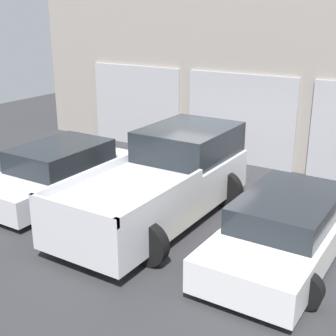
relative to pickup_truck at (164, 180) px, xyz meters
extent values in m
plane|color=#2D2D30|center=(0.00, 1.55, -0.86)|extent=(28.00, 28.00, 0.00)
cube|color=#9E9389|center=(0.00, 4.85, 1.67)|extent=(15.61, 0.60, 5.06)
cube|color=#ADADB2|center=(-4.00, 4.51, 0.48)|extent=(3.40, 0.08, 2.68)
cube|color=#ADADB2|center=(-0.20, 4.51, 0.48)|extent=(3.40, 0.08, 2.68)
cube|color=silver|center=(0.00, -0.32, -0.18)|extent=(2.00, 5.20, 0.91)
cube|color=#1E2328|center=(0.00, 1.11, 0.63)|extent=(1.84, 2.34, 0.70)
cube|color=silver|center=(-0.96, -1.48, 0.37)|extent=(0.08, 2.86, 0.18)
cube|color=silver|center=(0.96, -1.48, 0.37)|extent=(0.08, 2.86, 0.18)
cube|color=silver|center=(0.00, -2.87, 0.37)|extent=(2.00, 0.08, 0.18)
cylinder|color=black|center=(-0.89, 1.30, -0.44)|extent=(0.84, 0.22, 0.84)
cylinder|color=black|center=(0.89, 1.30, -0.44)|extent=(0.84, 0.22, 0.84)
cylinder|color=black|center=(-0.89, -1.93, -0.44)|extent=(0.84, 0.22, 0.84)
cylinder|color=black|center=(0.89, -1.93, -0.44)|extent=(0.84, 0.22, 0.84)
cube|color=white|center=(2.90, -0.32, -0.43)|extent=(1.80, 4.45, 0.59)
cube|color=#1E2328|center=(2.90, -0.20, 0.11)|extent=(1.58, 2.45, 0.48)
cylinder|color=black|center=(2.11, 1.06, -0.55)|extent=(0.62, 0.22, 0.62)
cylinder|color=black|center=(2.11, -1.69, -0.55)|extent=(0.62, 0.22, 0.62)
cylinder|color=black|center=(3.69, -1.69, -0.55)|extent=(0.62, 0.22, 0.62)
cube|color=silver|center=(-2.90, -0.32, -0.42)|extent=(1.84, 4.24, 0.59)
cube|color=#1E2328|center=(-2.90, -0.21, 0.15)|extent=(1.62, 2.33, 0.55)
cylinder|color=black|center=(-3.71, 1.00, -0.54)|extent=(0.65, 0.22, 0.65)
cylinder|color=black|center=(-2.09, 1.00, -0.54)|extent=(0.65, 0.22, 0.65)
cylinder|color=black|center=(-2.09, -1.63, -0.54)|extent=(0.65, 0.22, 0.65)
cube|color=gold|center=(-4.35, -0.32, -0.86)|extent=(0.12, 2.20, 0.01)
cube|color=gold|center=(-1.45, -0.32, -0.86)|extent=(0.12, 2.20, 0.01)
cube|color=gold|center=(1.45, -0.32, -0.86)|extent=(0.12, 2.20, 0.01)
camera|label=1|loc=(5.24, -8.13, 3.59)|focal=50.00mm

